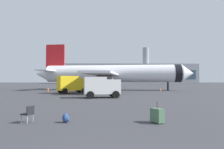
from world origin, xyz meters
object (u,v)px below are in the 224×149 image
Objects in this scene: safety_cone_mid at (73,88)px; traveller_backpack at (66,118)px; safety_cone_outer at (160,89)px; airplane_at_gate at (112,74)px; cargo_van at (101,86)px; safety_cone_near at (48,89)px; safety_cone_far at (70,90)px; gate_chair at (28,113)px; service_truck at (72,84)px; rolling_suitcase at (157,115)px.

traveller_backpack is (6.13, -36.57, -0.11)m from safety_cone_mid.
airplane_at_gate is at bearing 162.29° from safety_cone_outer.
cargo_van is 18.51m from safety_cone_near.
safety_cone_far is 0.80× the size of gate_chair.
cargo_van is 14.53m from gate_chair.
airplane_at_gate is 13.99m from safety_cone_near.
rolling_suitcase is at bearing -69.82° from service_truck.
service_truck reaches higher than traveller_backpack.
airplane_at_gate reaches higher than cargo_van.
safety_cone_mid is at bearing 160.73° from airplane_at_gate.
rolling_suitcase is at bearing -105.78° from safety_cone_outer.
traveller_backpack is at bearing -71.47° from safety_cone_near.
cargo_van is 19.92m from safety_cone_outer.
safety_cone_mid is 20.41m from safety_cone_outer.
rolling_suitcase is (14.36, -29.11, -0.00)m from safety_cone_near.
airplane_at_gate is at bearing 92.54° from rolling_suitcase.
service_truck is 7.45× the size of safety_cone_mid.
gate_chair is at bearing -83.41° from safety_cone_mid.
airplane_at_gate reaches higher than safety_cone_outer.
rolling_suitcase is at bearing -70.42° from safety_cone_far.
gate_chair is (1.95, -22.97, -1.11)m from service_truck.
cargo_van is at bearing 102.82° from rolling_suitcase.
safety_cone_far is at bearing 105.66° from service_truck.
safety_cone_far is 0.62× the size of rolling_suitcase.
rolling_suitcase is at bearing -2.57° from traveller_backpack.
airplane_at_gate is 52.00× the size of safety_cone_far.
service_truck is at bearing 110.18° from rolling_suitcase.
safety_cone_near is 0.73× the size of rolling_suitcase.
service_truck reaches higher than safety_cone_mid.
airplane_at_gate is 10.99m from safety_cone_far.
safety_cone_far is (4.81, -2.28, -0.06)m from safety_cone_near.
cargo_van reaches higher than safety_cone_outer.
gate_chair is at bearing -103.20° from cargo_van.
service_truck is 23.33m from traveller_backpack.
safety_cone_mid is at bearing 97.16° from safety_cone_far.
safety_cone_outer is 0.70× the size of gate_chair.
gate_chair is at bearing -98.67° from airplane_at_gate.
service_truck is at bearing -45.46° from safety_cone_near.
rolling_suitcase is (3.26, -14.32, -1.06)m from cargo_van.
safety_cone_near is 29.93m from gate_chair.
gate_chair reaches higher than safety_cone_near.
airplane_at_gate is 19.41m from cargo_van.
safety_cone_near is at bearing 134.54° from service_truck.
rolling_suitcase is (1.49, -33.53, -3.27)m from airplane_at_gate.
safety_cone_mid is 10.03m from safety_cone_far.
safety_cone_far is (-1.02, 3.65, -1.27)m from service_truck.
safety_cone_mid is at bearing 161.54° from safety_cone_outer.
traveller_backpack is at bearing -79.62° from safety_cone_far.
safety_cone_near is 8.46m from safety_cone_mid.
cargo_van is at bearing 76.80° from gate_chair.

